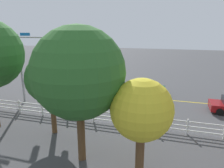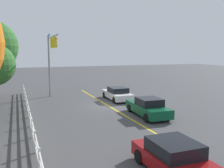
% 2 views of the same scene
% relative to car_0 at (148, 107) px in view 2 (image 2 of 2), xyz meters
% --- Properties ---
extents(ground_plane, '(120.00, 120.00, 0.00)m').
position_rel_car_0_xyz_m(ground_plane, '(4.61, 1.66, -0.69)').
color(ground_plane, '#444447').
extents(lane_center_stripe, '(28.00, 0.16, 0.01)m').
position_rel_car_0_xyz_m(lane_center_stripe, '(0.61, 1.66, -0.68)').
color(lane_center_stripe, gold).
rests_on(lane_center_stripe, ground_plane).
extents(signal_assembly, '(6.82, 0.38, 6.92)m').
position_rel_car_0_xyz_m(signal_assembly, '(9.63, 6.09, 4.16)').
color(signal_assembly, gray).
rests_on(signal_assembly, ground_plane).
extents(car_0, '(4.87, 2.18, 1.46)m').
position_rel_car_0_xyz_m(car_0, '(0.00, 0.00, 0.00)').
color(car_0, '#0C4C2D').
rests_on(car_0, ground_plane).
extents(car_1, '(4.62, 2.07, 1.40)m').
position_rel_car_0_xyz_m(car_1, '(-8.74, 3.59, -0.02)').
color(car_1, maroon).
rests_on(car_1, ground_plane).
extents(car_2, '(4.74, 2.08, 1.36)m').
position_rel_car_0_xyz_m(car_2, '(6.89, -0.21, -0.03)').
color(car_2, silver).
rests_on(car_2, ground_plane).
extents(white_rail_fence, '(26.10, 0.10, 1.15)m').
position_rel_car_0_xyz_m(white_rail_fence, '(1.61, 8.82, -0.09)').
color(white_rail_fence, white).
rests_on(white_rail_fence, ground_plane).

